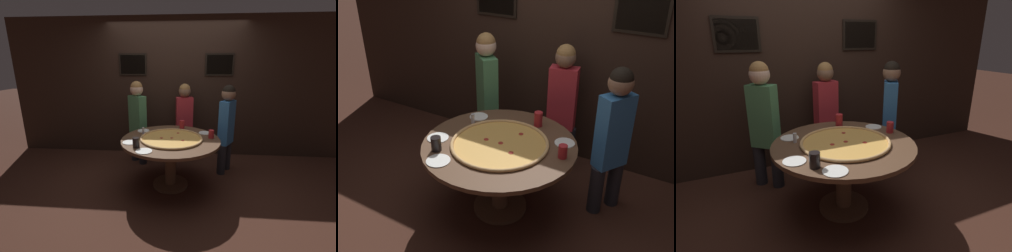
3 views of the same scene
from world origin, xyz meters
TOP-DOWN VIEW (x-y plane):
  - ground_plane at (0.00, 0.00)m, footprint 24.00×24.00m
  - back_wall at (0.00, 1.30)m, footprint 6.40×0.08m
  - dining_table at (0.00, 0.00)m, footprint 1.40×1.40m
  - giant_pizza at (0.01, -0.02)m, footprint 0.89×0.89m
  - drink_cup_far_right at (0.15, 0.48)m, footprint 0.08×0.08m
  - drink_cup_beside_pizza at (-0.41, -0.38)m, footprint 0.09×0.09m
  - drink_cup_front_edge at (0.58, 0.07)m, footprint 0.08×0.08m
  - white_plate_far_back at (-0.46, 0.34)m, footprint 0.19×0.19m
  - white_plate_left_side at (0.51, 0.30)m, footprint 0.18×0.18m
  - white_plate_near_front at (-0.54, -0.21)m, footprint 0.20×0.20m
  - white_plate_beside_cup at (-0.29, -0.50)m, footprint 0.20×0.20m
  - condiment_shaker at (-0.43, 0.20)m, footprint 0.04×0.04m
  - diner_centre_back at (-0.64, 0.79)m, footprint 0.37×0.34m
  - diner_far_right at (0.18, 1.00)m, footprint 0.37×0.21m
  - diner_side_right at (0.87, 0.53)m, footprint 0.30×0.38m

SIDE VIEW (x-z plane):
  - ground_plane at x=0.00m, z-range 0.00..0.00m
  - dining_table at x=0.00m, z-range 0.22..0.96m
  - white_plate_far_back at x=-0.46m, z-range 0.74..0.75m
  - white_plate_left_side at x=0.51m, z-range 0.74..0.75m
  - white_plate_near_front at x=-0.54m, z-range 0.74..0.75m
  - white_plate_beside_cup at x=-0.29m, z-range 0.74..0.75m
  - giant_pizza at x=0.01m, z-range 0.74..0.77m
  - condiment_shaker at x=-0.43m, z-range 0.74..0.84m
  - drink_cup_front_edge at x=0.58m, z-range 0.74..0.86m
  - drink_cup_beside_pizza at x=-0.41m, z-range 0.74..0.87m
  - diner_far_right at x=0.18m, z-range 0.10..1.52m
  - drink_cup_far_right at x=0.15m, z-range 0.74..0.89m
  - diner_side_right at x=0.87m, z-range 0.10..1.55m
  - diner_centre_back at x=-0.64m, z-range 0.10..1.58m
  - back_wall at x=0.00m, z-range 0.00..2.60m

